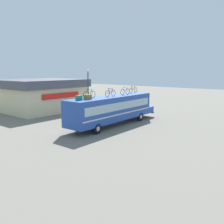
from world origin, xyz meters
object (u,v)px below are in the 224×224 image
(bus, at_px, (113,108))
(rooftop_bicycle_4, at_px, (133,90))
(rooftop_bicycle_3, at_px, (125,91))
(rooftop_bicycle_1, at_px, (89,94))
(luggage_bag_1, at_px, (79,98))
(street_lamp, at_px, (88,85))
(luggage_bag_2, at_px, (88,97))
(rooftop_bicycle_2, at_px, (110,93))

(bus, bearing_deg, rooftop_bicycle_4, 4.07)
(rooftop_bicycle_3, bearing_deg, rooftop_bicycle_1, 172.45)
(rooftop_bicycle_3, xyz_separation_m, rooftop_bicycle_4, (2.50, 0.59, -0.01))
(luggage_bag_1, xyz_separation_m, rooftop_bicycle_3, (6.69, -0.33, 0.16))
(luggage_bag_1, height_order, rooftop_bicycle_1, rooftop_bicycle_1)
(luggage_bag_1, xyz_separation_m, street_lamp, (8.06, 6.72, 0.49))
(luggage_bag_2, bearing_deg, luggage_bag_1, 167.51)
(bus, relative_size, rooftop_bicycle_3, 7.81)
(rooftop_bicycle_2, distance_m, rooftop_bicycle_4, 5.03)
(rooftop_bicycle_1, height_order, rooftop_bicycle_4, rooftop_bicycle_1)
(luggage_bag_2, distance_m, street_lamp, 9.97)
(luggage_bag_1, bearing_deg, rooftop_bicycle_3, -2.86)
(bus, xyz_separation_m, street_lamp, (3.21, 6.78, 2.02))
(luggage_bag_1, distance_m, rooftop_bicycle_2, 4.20)
(street_lamp, bearing_deg, rooftop_bicycle_4, -80.10)
(luggage_bag_2, relative_size, rooftop_bicycle_1, 0.41)
(rooftop_bicycle_3, bearing_deg, luggage_bag_1, 177.14)
(bus, relative_size, luggage_bag_2, 19.24)
(rooftop_bicycle_1, distance_m, rooftop_bicycle_4, 7.51)
(luggage_bag_2, height_order, street_lamp, street_lamp)
(luggage_bag_2, distance_m, rooftop_bicycle_4, 8.29)
(rooftop_bicycle_1, xyz_separation_m, rooftop_bicycle_2, (2.50, -0.60, -0.02))
(rooftop_bicycle_2, distance_m, rooftop_bicycle_3, 2.50)
(rooftop_bicycle_3, height_order, street_lamp, street_lamp)
(bus, height_order, rooftop_bicycle_2, rooftop_bicycle_2)
(rooftop_bicycle_4, bearing_deg, luggage_bag_1, -178.43)
(rooftop_bicycle_1, bearing_deg, luggage_bag_1, -168.97)
(luggage_bag_2, bearing_deg, rooftop_bicycle_2, -1.20)
(rooftop_bicycle_4, bearing_deg, rooftop_bicycle_1, 179.41)
(luggage_bag_1, height_order, rooftop_bicycle_2, rooftop_bicycle_2)
(luggage_bag_1, relative_size, rooftop_bicycle_3, 0.31)
(luggage_bag_1, xyz_separation_m, rooftop_bicycle_4, (9.19, 0.25, 0.15))
(luggage_bag_1, bearing_deg, rooftop_bicycle_4, 1.57)
(bus, distance_m, street_lamp, 7.77)
(luggage_bag_2, xyz_separation_m, street_lamp, (7.15, 6.93, 0.47))
(rooftop_bicycle_1, height_order, street_lamp, street_lamp)
(luggage_bag_2, xyz_separation_m, rooftop_bicycle_3, (5.78, -0.13, 0.15))
(bus, height_order, street_lamp, street_lamp)
(bus, bearing_deg, luggage_bag_2, -177.88)
(luggage_bag_2, xyz_separation_m, rooftop_bicycle_1, (0.78, 0.53, 0.16))
(rooftop_bicycle_2, bearing_deg, luggage_bag_2, 178.80)
(bus, bearing_deg, luggage_bag_1, 179.34)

